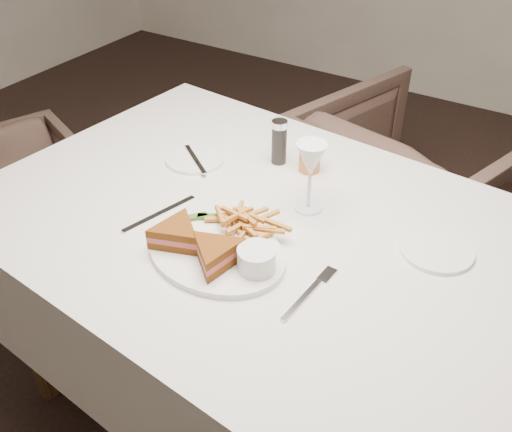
{
  "coord_description": "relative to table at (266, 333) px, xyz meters",
  "views": [
    {
      "loc": [
        0.78,
        -0.97,
        1.55
      ],
      "look_at": [
        0.24,
        -0.11,
        0.8
      ],
      "focal_mm": 40.0,
      "sensor_mm": 36.0,
      "label": 1
    }
  ],
  "objects": [
    {
      "name": "table_setting",
      "position": [
        -0.02,
        -0.06,
        0.41
      ],
      "size": [
        0.84,
        0.63,
        0.18
      ],
      "color": "white",
      "rests_on": "table"
    },
    {
      "name": "chair_left",
      "position": [
        -1.16,
        0.1,
        -0.08
      ],
      "size": [
        0.7,
        0.72,
        0.58
      ],
      "primitive_type": "imported",
      "rotation": [
        0.0,
        0.0,
        1.19
      ],
      "color": "#48342C",
      "rests_on": "ground"
    },
    {
      "name": "chair_far",
      "position": [
        0.09,
        0.91,
        -0.01
      ],
      "size": [
        0.89,
        0.86,
        0.74
      ],
      "primitive_type": "imported",
      "rotation": [
        0.0,
        0.0,
        2.84
      ],
      "color": "#48342C",
      "rests_on": "ground"
    },
    {
      "name": "table",
      "position": [
        0.0,
        0.0,
        0.0
      ],
      "size": [
        1.49,
        1.07,
        0.75
      ],
      "primitive_type": "cube",
      "rotation": [
        0.0,
        0.0,
        -0.1
      ],
      "color": "silver",
      "rests_on": "ground"
    },
    {
      "name": "ground",
      "position": [
        -0.24,
        0.06,
        -0.38
      ],
      "size": [
        5.0,
        5.0,
        0.0
      ],
      "primitive_type": "plane",
      "color": "black",
      "rests_on": "ground"
    }
  ]
}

